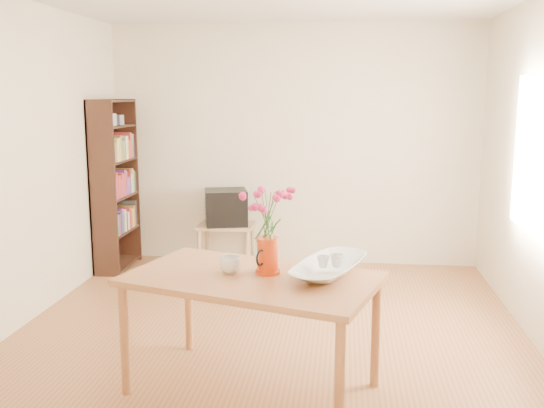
# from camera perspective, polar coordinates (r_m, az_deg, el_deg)

# --- Properties ---
(room) EXTENTS (4.50, 4.50, 4.50)m
(room) POSITION_cam_1_polar(r_m,az_deg,el_deg) (4.41, -0.08, 3.16)
(room) COLOR brown
(room) RESTS_ON ground
(table) EXTENTS (1.70, 1.27, 0.75)m
(table) POSITION_cam_1_polar(r_m,az_deg,el_deg) (3.77, -1.94, -7.87)
(table) COLOR #9C5D35
(table) RESTS_ON ground
(tv_stand) EXTENTS (0.60, 0.45, 0.46)m
(tv_stand) POSITION_cam_1_polar(r_m,az_deg,el_deg) (6.60, -4.31, -2.54)
(tv_stand) COLOR tan
(tv_stand) RESTS_ON ground
(bookshelf) EXTENTS (0.28, 0.70, 1.80)m
(bookshelf) POSITION_cam_1_polar(r_m,az_deg,el_deg) (6.63, -14.52, 1.20)
(bookshelf) COLOR black
(bookshelf) RESTS_ON ground
(pitcher) EXTENTS (0.15, 0.22, 0.23)m
(pitcher) POSITION_cam_1_polar(r_m,az_deg,el_deg) (3.76, -0.42, -5.02)
(pitcher) COLOR red
(pitcher) RESTS_ON table
(flowers) EXTENTS (0.26, 0.26, 0.37)m
(flowers) POSITION_cam_1_polar(r_m,az_deg,el_deg) (3.69, -0.42, -0.50)
(flowers) COLOR #EA377A
(flowers) RESTS_ON pitcher
(mug) EXTENTS (0.17, 0.17, 0.10)m
(mug) POSITION_cam_1_polar(r_m,az_deg,el_deg) (3.80, -3.94, -5.72)
(mug) COLOR white
(mug) RESTS_ON table
(bowl) EXTENTS (0.64, 0.64, 0.47)m
(bowl) POSITION_cam_1_polar(r_m,az_deg,el_deg) (3.74, 5.48, -3.11)
(bowl) COLOR white
(bowl) RESTS_ON table
(teacup_a) EXTENTS (0.08, 0.08, 0.06)m
(teacup_a) POSITION_cam_1_polar(r_m,az_deg,el_deg) (3.75, 4.86, -3.81)
(teacup_a) COLOR white
(teacup_a) RESTS_ON bowl
(teacup_b) EXTENTS (0.10, 0.10, 0.07)m
(teacup_b) POSITION_cam_1_polar(r_m,az_deg,el_deg) (3.77, 6.16, -3.72)
(teacup_b) COLOR white
(teacup_b) RESTS_ON bowl
(television) EXTENTS (0.52, 0.50, 0.38)m
(television) POSITION_cam_1_polar(r_m,az_deg,el_deg) (6.56, -4.32, -0.24)
(television) COLOR black
(television) RESTS_ON tv_stand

